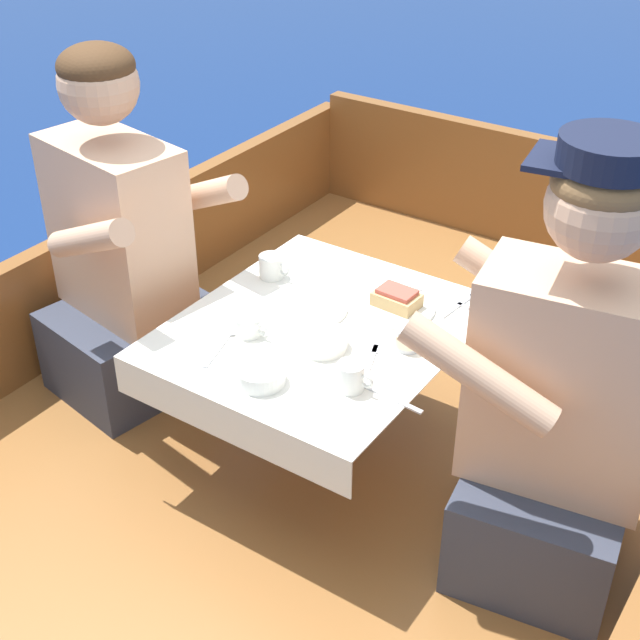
{
  "coord_description": "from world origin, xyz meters",
  "views": [
    {
      "loc": [
        1.05,
        -1.54,
        1.97
      ],
      "look_at": [
        0.0,
        0.02,
        0.77
      ],
      "focal_mm": 50.0,
      "sensor_mm": 36.0,
      "label": 1
    }
  ],
  "objects_px": {
    "person_port": "(123,261)",
    "sandwich": "(397,298)",
    "person_starboard": "(561,410)",
    "tin_can": "(409,338)",
    "coffee_cup_starboard": "(351,376)",
    "coffee_cup_center": "(272,266)",
    "coffee_cup_port": "(248,325)"
  },
  "relations": [
    {
      "from": "person_port",
      "to": "sandwich",
      "type": "distance_m",
      "value": 0.79
    },
    {
      "from": "person_starboard",
      "to": "sandwich",
      "type": "xyz_separation_m",
      "value": [
        -0.52,
        0.2,
        0.01
      ]
    },
    {
      "from": "person_port",
      "to": "tin_can",
      "type": "distance_m",
      "value": 0.87
    },
    {
      "from": "person_port",
      "to": "coffee_cup_starboard",
      "type": "distance_m",
      "value": 0.85
    },
    {
      "from": "person_port",
      "to": "person_starboard",
      "type": "distance_m",
      "value": 1.28
    },
    {
      "from": "coffee_cup_center",
      "to": "coffee_cup_port",
      "type": "bearing_deg",
      "value": -64.96
    },
    {
      "from": "person_starboard",
      "to": "coffee_cup_port",
      "type": "relative_size",
      "value": 10.76
    },
    {
      "from": "person_starboard",
      "to": "coffee_cup_center",
      "type": "distance_m",
      "value": 0.9
    },
    {
      "from": "person_starboard",
      "to": "sandwich",
      "type": "relative_size",
      "value": 8.76
    },
    {
      "from": "person_port",
      "to": "sandwich",
      "type": "xyz_separation_m",
      "value": [
        0.76,
        0.23,
        0.02
      ]
    },
    {
      "from": "sandwich",
      "to": "coffee_cup_center",
      "type": "distance_m",
      "value": 0.37
    },
    {
      "from": "sandwich",
      "to": "coffee_cup_center",
      "type": "relative_size",
      "value": 1.25
    },
    {
      "from": "person_starboard",
      "to": "tin_can",
      "type": "height_order",
      "value": "person_starboard"
    },
    {
      "from": "sandwich",
      "to": "coffee_cup_starboard",
      "type": "distance_m",
      "value": 0.37
    },
    {
      "from": "sandwich",
      "to": "tin_can",
      "type": "xyz_separation_m",
      "value": [
        0.11,
        -0.14,
        -0.0
      ]
    },
    {
      "from": "person_port",
      "to": "coffee_cup_port",
      "type": "xyz_separation_m",
      "value": [
        0.51,
        -0.08,
        0.01
      ]
    },
    {
      "from": "tin_can",
      "to": "coffee_cup_starboard",
      "type": "bearing_deg",
      "value": -96.85
    },
    {
      "from": "person_port",
      "to": "tin_can",
      "type": "bearing_deg",
      "value": 15.84
    },
    {
      "from": "sandwich",
      "to": "coffee_cup_starboard",
      "type": "relative_size",
      "value": 1.32
    },
    {
      "from": "tin_can",
      "to": "person_port",
      "type": "bearing_deg",
      "value": -174.25
    },
    {
      "from": "coffee_cup_starboard",
      "to": "coffee_cup_center",
      "type": "xyz_separation_m",
      "value": [
        -0.46,
        0.31,
        -0.0
      ]
    },
    {
      "from": "person_starboard",
      "to": "coffee_cup_starboard",
      "type": "height_order",
      "value": "person_starboard"
    },
    {
      "from": "tin_can",
      "to": "coffee_cup_center",
      "type": "bearing_deg",
      "value": 168.83
    },
    {
      "from": "person_starboard",
      "to": "coffee_cup_center",
      "type": "relative_size",
      "value": 10.91
    },
    {
      "from": "person_starboard",
      "to": "tin_can",
      "type": "bearing_deg",
      "value": -16.8
    },
    {
      "from": "person_starboard",
      "to": "person_port",
      "type": "bearing_deg",
      "value": -7.48
    },
    {
      "from": "person_starboard",
      "to": "coffee_cup_center",
      "type": "height_order",
      "value": "person_starboard"
    },
    {
      "from": "person_port",
      "to": "tin_can",
      "type": "xyz_separation_m",
      "value": [
        0.87,
        0.09,
        0.01
      ]
    },
    {
      "from": "person_port",
      "to": "person_starboard",
      "type": "xyz_separation_m",
      "value": [
        1.28,
        0.03,
        0.01
      ]
    },
    {
      "from": "person_starboard",
      "to": "coffee_cup_center",
      "type": "bearing_deg",
      "value": -18.56
    },
    {
      "from": "person_port",
      "to": "coffee_cup_center",
      "type": "distance_m",
      "value": 0.43
    },
    {
      "from": "person_starboard",
      "to": "coffee_cup_port",
      "type": "height_order",
      "value": "person_starboard"
    }
  ]
}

